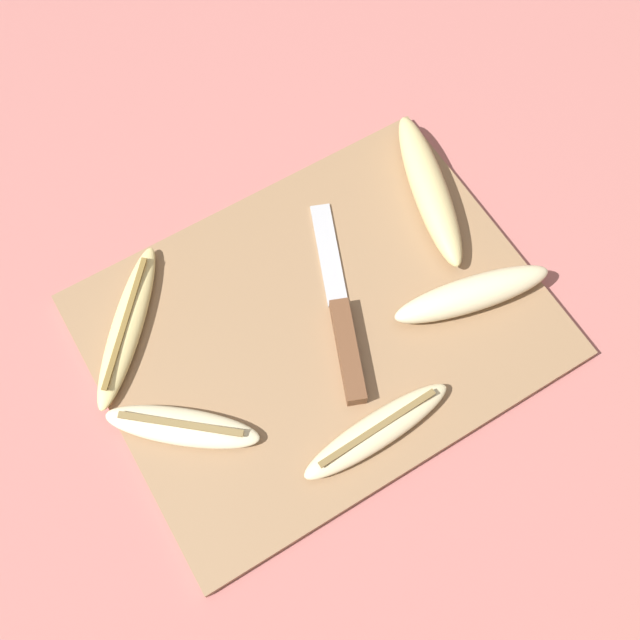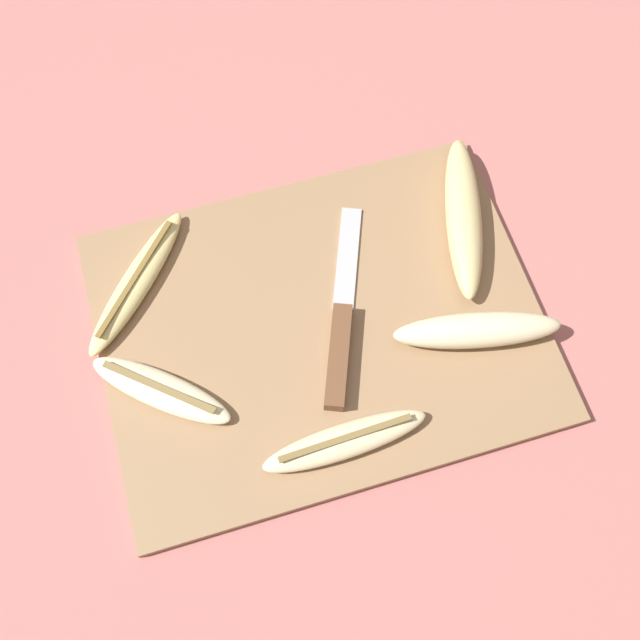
{
  "view_description": "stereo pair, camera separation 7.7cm",
  "coord_description": "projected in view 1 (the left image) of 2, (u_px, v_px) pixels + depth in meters",
  "views": [
    {
      "loc": [
        -0.16,
        -0.26,
        0.73
      ],
      "look_at": [
        0.0,
        0.0,
        0.02
      ],
      "focal_mm": 42.0,
      "sensor_mm": 36.0,
      "label": 1
    },
    {
      "loc": [
        -0.09,
        -0.29,
        0.73
      ],
      "look_at": [
        0.0,
        0.0,
        0.02
      ],
      "focal_mm": 42.0,
      "sensor_mm": 36.0,
      "label": 2
    }
  ],
  "objects": [
    {
      "name": "knife",
      "position": [
        344.0,
        333.0,
        0.77
      ],
      "size": [
        0.11,
        0.23,
        0.02
      ],
      "rotation": [
        0.0,
        0.0,
        -0.38
      ],
      "color": "brown",
      "rests_on": "cutting_board"
    },
    {
      "name": "banana_bright_far",
      "position": [
        182.0,
        427.0,
        0.73
      ],
      "size": [
        0.14,
        0.13,
        0.02
      ],
      "rotation": [
        0.0,
        0.0,
        4.01
      ],
      "color": "beige",
      "rests_on": "cutting_board"
    },
    {
      "name": "banana_cream_curved",
      "position": [
        377.0,
        431.0,
        0.73
      ],
      "size": [
        0.17,
        0.04,
        0.02
      ],
      "rotation": [
        0.0,
        0.0,
        4.75
      ],
      "color": "beige",
      "rests_on": "cutting_board"
    },
    {
      "name": "ground_plane",
      "position": [
        320.0,
        328.0,
        0.79
      ],
      "size": [
        4.0,
        4.0,
        0.0
      ],
      "primitive_type": "plane",
      "color": "#B76B66"
    },
    {
      "name": "banana_golden_short",
      "position": [
        127.0,
        326.0,
        0.77
      ],
      "size": [
        0.15,
        0.16,
        0.02
      ],
      "rotation": [
        0.0,
        0.0,
        2.42
      ],
      "color": "#EDD689",
      "rests_on": "cutting_board"
    },
    {
      "name": "banana_spotted_left",
      "position": [
        429.0,
        189.0,
        0.83
      ],
      "size": [
        0.1,
        0.2,
        0.03
      ],
      "rotation": [
        0.0,
        0.0,
        2.84
      ],
      "color": "#DBC684",
      "rests_on": "cutting_board"
    },
    {
      "name": "banana_pale_long",
      "position": [
        472.0,
        294.0,
        0.78
      ],
      "size": [
        0.18,
        0.07,
        0.03
      ],
      "rotation": [
        0.0,
        0.0,
        1.35
      ],
      "color": "beige",
      "rests_on": "cutting_board"
    },
    {
      "name": "cutting_board",
      "position": [
        320.0,
        326.0,
        0.79
      ],
      "size": [
        0.46,
        0.35,
        0.01
      ],
      "color": "#997551",
      "rests_on": "ground_plane"
    }
  ]
}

